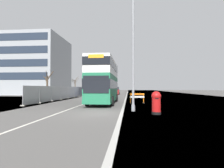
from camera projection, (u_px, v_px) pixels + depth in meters
ground at (104, 114)px, 13.16m from camera, size 140.00×280.00×0.10m
double_decker_bus at (104, 81)px, 21.46m from camera, size 2.81×10.58×4.91m
lamppost_foreground at (133, 54)px, 14.36m from camera, size 0.29×0.70×9.45m
red_pillar_postbox at (156, 102)px, 12.62m from camera, size 0.66×0.66×1.58m
roadworks_barrier at (137, 97)px, 21.61m from camera, size 1.77×0.84×1.17m
construction_site_fence at (65, 93)px, 30.08m from camera, size 0.44×24.00×2.08m
car_oncoming_near at (89, 91)px, 39.88m from camera, size 1.96×4.07×2.36m
car_receding_mid at (116, 91)px, 48.56m from camera, size 1.94×4.12×2.08m
bare_tree_far_verge_near at (47, 84)px, 39.07m from camera, size 2.23×2.54×5.40m
bare_tree_far_verge_mid at (75, 85)px, 64.71m from camera, size 3.06×3.13×5.90m
backdrop_office_block at (24, 66)px, 53.84m from camera, size 23.05×16.53×16.23m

